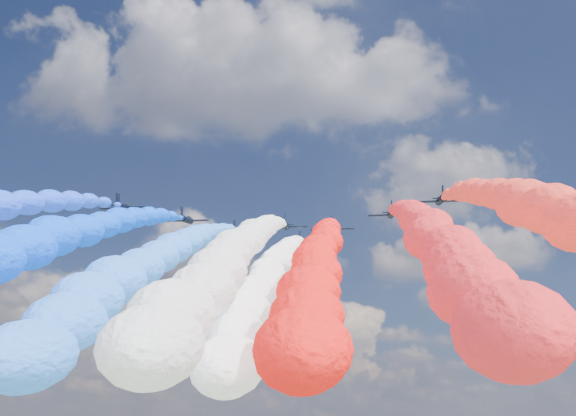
# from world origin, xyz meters

# --- Properties ---
(jet_0) EXTENTS (10.22, 13.49, 5.48)m
(jet_0) POSITION_xyz_m (-31.53, -5.64, 96.80)
(jet_0) COLOR black
(jet_1) EXTENTS (9.61, 13.06, 5.48)m
(jet_1) POSITION_xyz_m (-21.47, 3.89, 96.80)
(jet_1) COLOR black
(trail_1) EXTENTS (6.60, 103.78, 43.62)m
(trail_1) POSITION_xyz_m (-21.47, -49.91, 77.13)
(trail_1) COLOR #0946F1
(jet_2) EXTENTS (9.95, 13.31, 5.48)m
(jet_2) POSITION_xyz_m (-11.91, 14.07, 96.80)
(jet_2) COLOR black
(trail_2) EXTENTS (6.60, 103.78, 43.62)m
(trail_2) POSITION_xyz_m (-11.91, -39.73, 77.13)
(trail_2) COLOR #3077F9
(jet_3) EXTENTS (10.12, 13.42, 5.48)m
(jet_3) POSITION_xyz_m (-1.04, 10.39, 96.80)
(jet_3) COLOR black
(trail_3) EXTENTS (6.60, 103.78, 43.62)m
(trail_3) POSITION_xyz_m (-1.04, -43.41, 77.13)
(trail_3) COLOR silver
(jet_4) EXTENTS (9.79, 13.19, 5.48)m
(jet_4) POSITION_xyz_m (1.52, 24.22, 96.80)
(jet_4) COLOR black
(trail_4) EXTENTS (6.60, 103.78, 43.62)m
(trail_4) POSITION_xyz_m (1.52, -29.58, 77.13)
(trail_4) COLOR white
(jet_5) EXTENTS (9.76, 13.17, 5.48)m
(jet_5) POSITION_xyz_m (9.01, 13.29, 96.80)
(jet_5) COLOR black
(trail_5) EXTENTS (6.60, 103.78, 43.62)m
(trail_5) POSITION_xyz_m (9.01, -40.51, 77.13)
(trail_5) COLOR red
(jet_6) EXTENTS (9.62, 13.07, 5.48)m
(jet_6) POSITION_xyz_m (21.28, 3.61, 96.80)
(jet_6) COLOR black
(trail_6) EXTENTS (6.60, 103.78, 43.62)m
(trail_6) POSITION_xyz_m (21.28, -50.19, 77.13)
(trail_6) COLOR red
(jet_7) EXTENTS (9.69, 13.12, 5.48)m
(jet_7) POSITION_xyz_m (30.41, -4.64, 96.80)
(jet_7) COLOR black
(trail_7) EXTENTS (6.60, 103.78, 43.62)m
(trail_7) POSITION_xyz_m (30.41, -58.44, 77.13)
(trail_7) COLOR #F7332A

